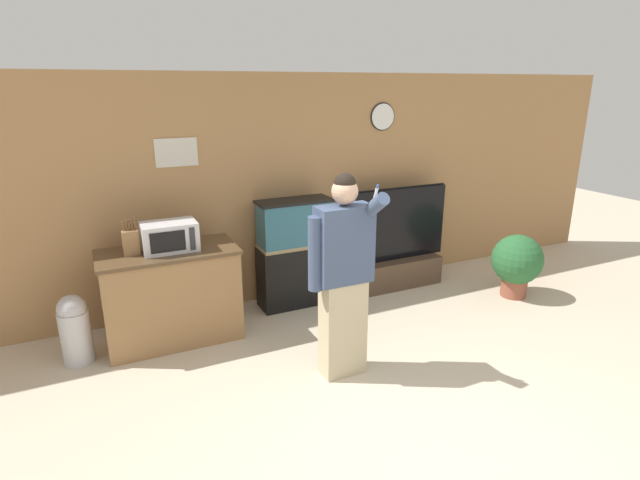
% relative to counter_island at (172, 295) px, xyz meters
% --- Properties ---
extents(ground_plane, '(18.00, 18.00, 0.00)m').
position_rel_counter_island_xyz_m(ground_plane, '(1.39, -2.41, -0.47)').
color(ground_plane, beige).
extents(wall_back_paneled, '(10.00, 0.08, 2.60)m').
position_rel_counter_island_xyz_m(wall_back_paneled, '(1.39, 0.58, 0.83)').
color(wall_back_paneled, '#A87A4C').
rests_on(wall_back_paneled, ground_plane).
extents(counter_island, '(1.31, 0.67, 0.94)m').
position_rel_counter_island_xyz_m(counter_island, '(0.00, 0.00, 0.00)').
color(counter_island, olive).
rests_on(counter_island, ground_plane).
extents(microwave, '(0.51, 0.34, 0.28)m').
position_rel_counter_island_xyz_m(microwave, '(0.03, -0.01, 0.61)').
color(microwave, silver).
rests_on(microwave, counter_island).
extents(knife_block, '(0.14, 0.11, 0.34)m').
position_rel_counter_island_xyz_m(knife_block, '(-0.32, 0.02, 0.60)').
color(knife_block, olive).
rests_on(knife_block, counter_island).
extents(aquarium_on_stand, '(0.85, 0.35, 1.25)m').
position_rel_counter_island_xyz_m(aquarium_on_stand, '(1.43, 0.25, 0.15)').
color(aquarium_on_stand, black).
rests_on(aquarium_on_stand, ground_plane).
extents(tv_on_stand, '(1.37, 0.40, 1.27)m').
position_rel_counter_island_xyz_m(tv_on_stand, '(2.82, 0.23, -0.11)').
color(tv_on_stand, '#4C3828').
rests_on(tv_on_stand, ground_plane).
extents(person_standing, '(0.57, 0.43, 1.80)m').
position_rel_counter_island_xyz_m(person_standing, '(1.23, -1.28, 0.46)').
color(person_standing, '#BCAD89').
rests_on(person_standing, ground_plane).
extents(potted_plant, '(0.60, 0.60, 0.77)m').
position_rel_counter_island_xyz_m(potted_plant, '(3.92, -0.68, -0.03)').
color(potted_plant, brown).
rests_on(potted_plant, ground_plane).
extents(trash_bin, '(0.27, 0.27, 0.67)m').
position_rel_counter_island_xyz_m(trash_bin, '(-0.89, -0.08, -0.13)').
color(trash_bin, '#B7B7BC').
rests_on(trash_bin, ground_plane).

